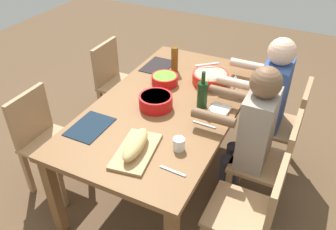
# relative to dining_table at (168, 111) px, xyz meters

# --- Properties ---
(ground_plane) EXTENTS (8.00, 8.00, 0.00)m
(ground_plane) POSITION_rel_dining_table_xyz_m (0.00, 0.00, -0.66)
(ground_plane) COLOR brown
(dining_table) EXTENTS (1.85, 1.02, 0.74)m
(dining_table) POSITION_rel_dining_table_xyz_m (0.00, 0.00, 0.00)
(dining_table) COLOR brown
(dining_table) RESTS_ON ground_plane
(chair_near_left) EXTENTS (0.40, 0.40, 0.85)m
(chair_near_left) POSITION_rel_dining_table_xyz_m (-0.51, -0.83, -0.18)
(chair_near_left) COLOR #A87F56
(chair_near_left) RESTS_ON ground_plane
(chair_near_right) EXTENTS (0.40, 0.40, 0.85)m
(chair_near_right) POSITION_rel_dining_table_xyz_m (0.51, -0.83, -0.18)
(chair_near_right) COLOR #A87F56
(chair_near_right) RESTS_ON ground_plane
(chair_far_right) EXTENTS (0.40, 0.40, 0.85)m
(chair_far_right) POSITION_rel_dining_table_xyz_m (0.51, 0.83, -0.18)
(chair_far_right) COLOR #A87F56
(chair_far_right) RESTS_ON ground_plane
(chair_far_left) EXTENTS (0.40, 0.40, 0.85)m
(chair_far_left) POSITION_rel_dining_table_xyz_m (-0.51, 0.83, -0.18)
(chair_far_left) COLOR #A87F56
(chair_far_left) RESTS_ON ground_plane
(diner_far_left) EXTENTS (0.41, 0.53, 1.20)m
(diner_far_left) POSITION_rel_dining_table_xyz_m (-0.51, 0.65, 0.03)
(diner_far_left) COLOR #2D2D38
(diner_far_left) RESTS_ON ground_plane
(chair_far_center) EXTENTS (0.40, 0.40, 0.85)m
(chair_far_center) POSITION_rel_dining_table_xyz_m (0.00, 0.83, -0.18)
(chair_far_center) COLOR #A87F56
(chair_far_center) RESTS_ON ground_plane
(diner_far_center) EXTENTS (0.41, 0.53, 1.20)m
(diner_far_center) POSITION_rel_dining_table_xyz_m (-0.00, 0.65, 0.03)
(diner_far_center) COLOR #2D2D38
(diner_far_center) RESTS_ON ground_plane
(serving_bowl_fruit) EXTENTS (0.25, 0.25, 0.10)m
(serving_bowl_fruit) POSITION_rel_dining_table_xyz_m (0.09, -0.06, 0.13)
(serving_bowl_fruit) COLOR red
(serving_bowl_fruit) RESTS_ON dining_table
(serving_bowl_pasta) EXTENTS (0.30, 0.30, 0.09)m
(serving_bowl_pasta) POSITION_rel_dining_table_xyz_m (-0.43, 0.18, 0.13)
(serving_bowl_pasta) COLOR red
(serving_bowl_pasta) RESTS_ON dining_table
(serving_bowl_salad) EXTENTS (0.22, 0.22, 0.08)m
(serving_bowl_salad) POSITION_rel_dining_table_xyz_m (-0.25, -0.15, 0.12)
(serving_bowl_salad) COLOR red
(serving_bowl_salad) RESTS_ON dining_table
(cutting_board) EXTENTS (0.43, 0.28, 0.02)m
(cutting_board) POSITION_rel_dining_table_xyz_m (0.60, 0.07, 0.09)
(cutting_board) COLOR tan
(cutting_board) RESTS_ON dining_table
(bread_loaf) EXTENTS (0.33, 0.16, 0.09)m
(bread_loaf) POSITION_rel_dining_table_xyz_m (0.60, 0.07, 0.14)
(bread_loaf) COLOR tan
(bread_loaf) RESTS_ON cutting_board
(wine_bottle) EXTENTS (0.08, 0.08, 0.29)m
(wine_bottle) POSITION_rel_dining_table_xyz_m (-0.07, 0.25, 0.19)
(wine_bottle) COLOR #193819
(wine_bottle) RESTS_ON dining_table
(beer_bottle) EXTENTS (0.06, 0.06, 0.22)m
(beer_bottle) POSITION_rel_dining_table_xyz_m (-0.50, -0.18, 0.19)
(beer_bottle) COLOR brown
(beer_bottle) RESTS_ON dining_table
(wine_glass) EXTENTS (0.08, 0.08, 0.17)m
(wine_glass) POSITION_rel_dining_table_xyz_m (-0.36, 0.41, 0.19)
(wine_glass) COLOR silver
(wine_glass) RESTS_ON dining_table
(placemat_near_left) EXTENTS (0.32, 0.23, 0.01)m
(placemat_near_left) POSITION_rel_dining_table_xyz_m (-0.51, -0.35, 0.08)
(placemat_near_left) COLOR black
(placemat_near_left) RESTS_ON dining_table
(placemat_near_right) EXTENTS (0.32, 0.23, 0.01)m
(placemat_near_right) POSITION_rel_dining_table_xyz_m (0.51, -0.35, 0.08)
(placemat_near_right) COLOR #142333
(placemat_near_right) RESTS_ON dining_table
(cup_far_right) EXTENTS (0.08, 0.08, 0.08)m
(cup_far_right) POSITION_rel_dining_table_xyz_m (0.45, 0.30, 0.12)
(cup_far_right) COLOR white
(cup_far_right) RESTS_ON dining_table
(fork_far_right) EXTENTS (0.03, 0.17, 0.01)m
(fork_far_right) POSITION_rel_dining_table_xyz_m (0.65, 0.35, 0.08)
(fork_far_right) COLOR silver
(fork_far_right) RESTS_ON dining_table
(fork_far_center) EXTENTS (0.02, 0.17, 0.01)m
(fork_far_center) POSITION_rel_dining_table_xyz_m (0.14, 0.35, 0.08)
(fork_far_center) COLOR silver
(fork_far_center) RESTS_ON dining_table
(carving_knife) EXTENTS (0.17, 0.19, 0.01)m
(carving_knife) POSITION_rel_dining_table_xyz_m (-0.73, 0.04, 0.08)
(carving_knife) COLOR silver
(carving_knife) RESTS_ON dining_table
(napkin_stack) EXTENTS (0.15, 0.15, 0.02)m
(napkin_stack) POSITION_rel_dining_table_xyz_m (-0.07, 0.39, 0.09)
(napkin_stack) COLOR white
(napkin_stack) RESTS_ON dining_table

